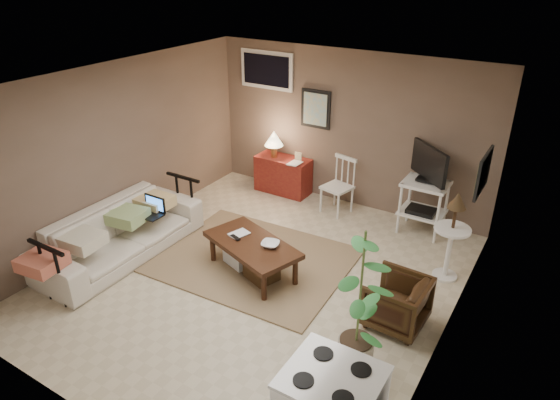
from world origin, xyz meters
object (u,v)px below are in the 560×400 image
Objects in this scene: spindle_chair at (338,187)px; potted_plant at (360,298)px; side_table at (453,226)px; tv_stand at (425,188)px; sofa at (119,226)px; coffee_table at (252,255)px; red_console at (282,171)px; armchair at (396,300)px.

spindle_chair is 3.28m from potted_plant.
tv_stand is at bearing 123.33° from side_table.
coffee_table is at bearing -71.78° from sofa.
red_console is 1.68× the size of armchair.
armchair is (2.78, -2.22, -0.05)m from red_console.
potted_plant is (1.57, -2.84, 0.41)m from spindle_chair.
tv_stand is 0.85× the size of potted_plant.
spindle_chair is at bearing 118.95° from potted_plant.
spindle_chair is (1.87, 2.62, -0.03)m from sofa.
spindle_chair is at bearing -9.01° from red_console.
armchair is (0.39, -2.11, -0.38)m from tv_stand.
spindle_chair reaches higher than coffee_table.
red_console is 0.91× the size of side_table.
tv_stand is (1.47, 2.12, 0.43)m from coffee_table.
sofa reaches higher than spindle_chair.
spindle_chair is (1.10, -0.17, 0.05)m from red_console.
sofa is at bearing -125.45° from spindle_chair.
side_table reaches higher than spindle_chair.
red_console is 4.06m from potted_plant.
red_console reaches higher than coffee_table.
spindle_chair is 1.40× the size of armchair.
coffee_table is at bearing -87.06° from armchair.
tv_stand is (3.17, 2.68, 0.24)m from sofa.
side_table is at bearing -56.67° from tv_stand.
red_console is 0.68× the size of potted_plant.
tv_stand reaches higher than side_table.
sofa is 3.47m from potted_plant.
spindle_chair is 0.57× the size of potted_plant.
potted_plant reaches higher than side_table.
red_console is (0.77, 2.80, -0.08)m from sofa.
side_table is 2.00m from potted_plant.
spindle_chair is (0.17, 2.07, 0.15)m from coffee_table.
potted_plant reaches higher than red_console.
red_console is 1.20× the size of spindle_chair.
tv_stand is at bearing 55.32° from coffee_table.
tv_stand is at bearing -2.77° from red_console.
side_table is (3.78, 1.74, 0.27)m from sofa.
side_table is 1.26m from armchair.
sofa is 4.18m from side_table.
potted_plant is (2.67, -3.02, 0.45)m from red_console.
spindle_chair is at bearing 155.32° from side_table.
side_table reaches higher than sofa.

